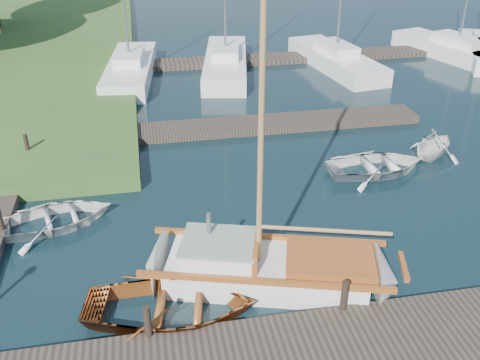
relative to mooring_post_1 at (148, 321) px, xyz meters
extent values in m
plane|color=black|center=(3.00, 5.00, -0.70)|extent=(160.00, 160.00, 0.00)
cube|color=#31241F|center=(3.00, -1.00, -0.55)|extent=(18.00, 2.20, 0.30)
cube|color=#31241F|center=(5.00, 11.50, -0.55)|extent=(14.00, 1.60, 0.30)
cube|color=#31241F|center=(13.00, 21.00, -0.55)|extent=(30.00, 1.60, 0.30)
cylinder|color=black|center=(0.00, 0.00, 0.00)|extent=(0.16, 0.16, 0.80)
cylinder|color=black|center=(4.50, 0.00, 0.00)|extent=(0.16, 0.16, 0.80)
cylinder|color=black|center=(-4.00, 10.00, 0.00)|extent=(0.16, 0.16, 0.80)
cube|color=white|center=(3.04, 1.67, -0.47)|extent=(5.36, 3.35, 0.90)
cone|color=white|center=(5.97, 0.80, -0.47)|extent=(1.81, 2.25, 1.96)
cone|color=white|center=(0.22, 2.52, -0.47)|extent=(1.52, 2.16, 1.96)
cube|color=#984E1F|center=(3.31, 2.57, 0.04)|extent=(5.97, 1.89, 0.14)
cube|color=#984E1F|center=(2.77, 0.77, 0.04)|extent=(5.97, 1.89, 0.14)
cube|color=#984E1F|center=(6.30, 0.70, 0.04)|extent=(0.43, 1.09, 0.14)
cube|color=white|center=(1.89, 2.02, 0.20)|extent=(2.13, 1.86, 0.44)
cube|color=#8DA788|center=(1.89, 2.02, 0.45)|extent=(2.25, 1.98, 0.08)
cube|color=#984E1F|center=(2.80, 1.74, 0.28)|extent=(0.52, 1.38, 0.60)
cylinder|color=slate|center=(1.69, 2.39, 0.78)|extent=(0.12, 0.12, 0.60)
cube|color=#984E1F|center=(4.58, 1.21, 0.08)|extent=(2.54, 2.07, 0.20)
cylinder|color=olive|center=(2.85, 1.73, 4.18)|extent=(0.14, 0.14, 8.40)
cylinder|color=olive|center=(4.38, 1.27, 0.98)|extent=(3.09, 1.01, 0.10)
imported|color=#984E1F|center=(0.53, 0.84, -0.28)|extent=(4.48, 3.54, 0.84)
imported|color=white|center=(-2.58, 5.40, -0.35)|extent=(3.89, 3.18, 0.70)
imported|color=white|center=(8.31, 6.81, -0.33)|extent=(3.69, 2.70, 0.75)
imported|color=white|center=(10.89, 7.58, -0.07)|extent=(3.12, 3.04, 1.25)
cube|color=white|center=(-0.18, 19.38, -0.25)|extent=(3.12, 8.31, 0.90)
cube|color=white|center=(-0.18, 19.38, 0.45)|extent=(1.72, 2.98, 0.50)
cube|color=white|center=(4.99, 19.60, -0.25)|extent=(3.77, 8.84, 0.90)
cube|color=white|center=(4.99, 19.60, 0.45)|extent=(1.94, 3.21, 0.50)
cube|color=white|center=(11.15, 19.06, -0.25)|extent=(3.41, 8.20, 0.90)
cube|color=white|center=(11.15, 19.06, 0.45)|extent=(1.82, 2.97, 0.50)
cube|color=white|center=(18.78, 19.36, -0.25)|extent=(4.67, 8.98, 0.90)
cube|color=white|center=(18.78, 19.36, 0.45)|extent=(2.24, 3.33, 0.50)
camera|label=1|loc=(0.34, -8.90, 8.28)|focal=40.00mm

